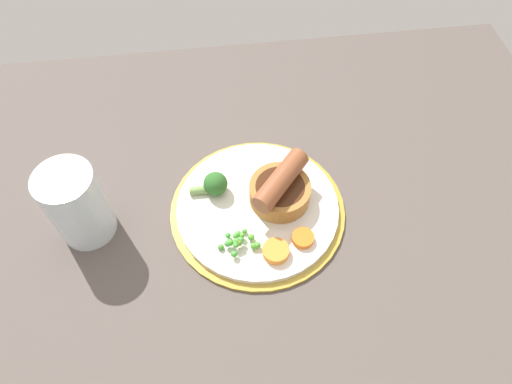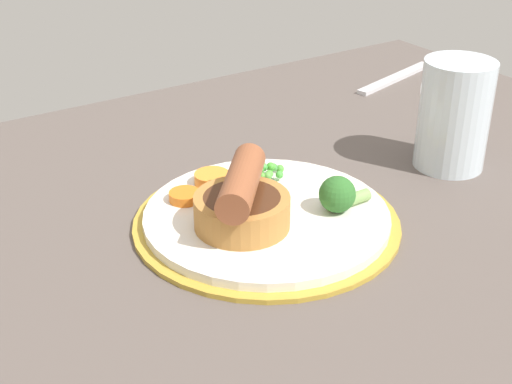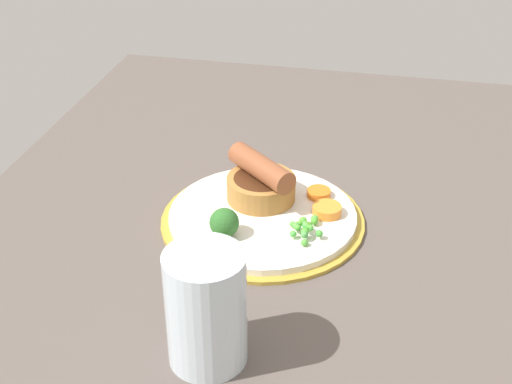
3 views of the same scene
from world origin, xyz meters
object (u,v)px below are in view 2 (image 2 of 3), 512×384
at_px(pea_pile, 262,171).
at_px(fork, 395,78).
at_px(dinner_plate, 267,219).
at_px(sausage_pudding, 242,203).
at_px(carrot_slice_3, 185,196).
at_px(broccoli_floret_near, 339,195).
at_px(carrot_slice_2, 212,179).
at_px(drinking_glass, 454,115).

relative_size(pea_pile, fork, 0.31).
distance_m(dinner_plate, sausage_pudding, 0.05).
height_order(sausage_pudding, carrot_slice_3, sausage_pudding).
distance_m(dinner_plate, broccoli_floret_near, 0.07).
bearing_deg(carrot_slice_2, dinner_plate, -79.64).
bearing_deg(pea_pile, carrot_slice_3, 178.02).
height_order(carrot_slice_3, fork, carrot_slice_3).
relative_size(sausage_pudding, carrot_slice_2, 2.69).
height_order(pea_pile, fork, pea_pile).
bearing_deg(dinner_plate, broccoli_floret_near, -29.99).
xyz_separation_m(sausage_pudding, fork, (0.44, 0.26, -0.04)).
relative_size(pea_pile, carrot_slice_3, 1.75).
relative_size(fork, drinking_glass, 1.45).
distance_m(broccoli_floret_near, carrot_slice_2, 0.14).
xyz_separation_m(carrot_slice_2, drinking_glass, (0.26, -0.08, 0.04)).
relative_size(carrot_slice_2, fork, 0.21).
bearing_deg(broccoli_floret_near, sausage_pudding, -15.85).
height_order(dinner_plate, carrot_slice_2, carrot_slice_2).
bearing_deg(sausage_pudding, carrot_slice_2, 28.89).
distance_m(sausage_pudding, pea_pile, 0.10).
xyz_separation_m(carrot_slice_3, drinking_glass, (0.30, -0.07, 0.04)).
bearing_deg(carrot_slice_3, drinking_glass, -12.51).
distance_m(carrot_slice_3, fork, 0.50).
bearing_deg(sausage_pudding, fork, -18.28).
height_order(sausage_pudding, carrot_slice_2, sausage_pudding).
xyz_separation_m(carrot_slice_3, fork, (0.46, 0.19, -0.02)).
relative_size(pea_pile, drinking_glass, 0.45).
relative_size(sausage_pudding, drinking_glass, 0.81).
distance_m(carrot_slice_2, fork, 0.45).
distance_m(broccoli_floret_near, drinking_glass, 0.19).
bearing_deg(drinking_glass, pea_pile, 163.20).
bearing_deg(carrot_slice_3, sausage_pudding, -73.71).
relative_size(broccoli_floret_near, carrot_slice_2, 1.56).
relative_size(pea_pile, carrot_slice_2, 1.49).
bearing_deg(carrot_slice_2, fork, 22.02).
bearing_deg(carrot_slice_2, sausage_pudding, -102.20).
relative_size(sausage_pudding, fork, 0.55).
relative_size(carrot_slice_2, drinking_glass, 0.30).
xyz_separation_m(sausage_pudding, drinking_glass, (0.28, 0.01, 0.02)).
bearing_deg(fork, broccoli_floret_near, -154.92).
height_order(pea_pile, broccoli_floret_near, broccoli_floret_near).
distance_m(dinner_plate, drinking_glass, 0.25).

